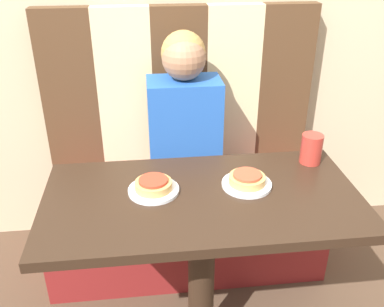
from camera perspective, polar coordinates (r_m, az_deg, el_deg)
name	(u,v)px	position (r m, az deg, el deg)	size (l,w,h in m)	color
booth_seat	(185,219)	(2.25, -0.90, -8.69)	(1.35, 0.56, 0.47)	maroon
booth_backrest	(179,88)	(2.17, -1.68, 8.78)	(1.35, 0.08, 0.80)	#4C331E
dining_table	(202,224)	(1.52, 1.33, -9.32)	(1.08, 0.55, 0.77)	black
person	(184,112)	(1.96, -1.04, 5.55)	(0.33, 0.22, 0.73)	#2356B2
plate_left	(154,190)	(1.47, -5.13, -4.88)	(0.17, 0.17, 0.01)	white
plate_right	(247,184)	(1.51, 7.30, -4.09)	(0.17, 0.17, 0.01)	white
pizza_left	(153,184)	(1.46, -5.17, -4.12)	(0.13, 0.13, 0.04)	tan
pizza_right	(247,179)	(1.50, 7.35, -3.34)	(0.13, 0.13, 0.04)	tan
drinking_cup	(311,149)	(1.69, 15.63, 0.61)	(0.08, 0.08, 0.11)	#B23328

